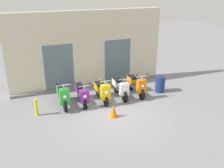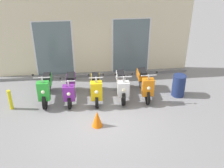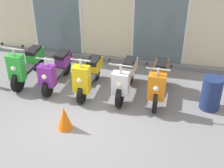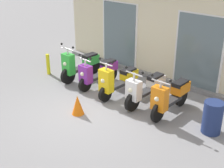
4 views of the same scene
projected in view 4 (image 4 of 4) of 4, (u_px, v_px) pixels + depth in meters
The scene contains 10 objects.
ground_plane at pixel (88, 110), 8.27m from camera, with size 40.00×40.00×0.00m, color gray.
storefront_facade at pixel (159, 23), 9.73m from camera, with size 7.61×0.50×3.70m.
scooter_green at pixel (80, 65), 10.02m from camera, with size 0.60×1.63×1.27m.
scooter_purple at pixel (98, 72), 9.53m from camera, with size 0.54×1.58×1.12m.
scooter_yellow at pixel (118, 80), 8.92m from camera, with size 0.53×1.58×1.23m.
scooter_white at pixel (146, 88), 8.44m from camera, with size 0.60×1.63×1.17m.
scooter_orange at pixel (170, 96), 7.92m from camera, with size 0.58×1.65×1.20m.
trash_bin at pixel (212, 117), 7.16m from camera, with size 0.45×0.45×0.78m, color navy.
curb_bollard at pixel (48, 64), 10.46m from camera, with size 0.12×0.12×0.70m, color yellow.
traffic_cone at pixel (78, 105), 8.00m from camera, with size 0.32×0.32×0.52m, color orange.
Camera 4 is at (5.28, -5.02, 4.03)m, focal length 50.05 mm.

